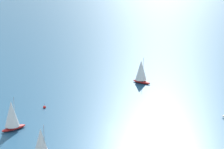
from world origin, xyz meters
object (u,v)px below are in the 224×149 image
object	(u,v)px
sailboat_outer_ring_a	(141,71)
marker_buoy	(44,107)
sailboat_trailing	(41,145)
sailboat_near_centre	(12,115)

from	to	relation	value
sailboat_outer_ring_a	marker_buoy	distance (m)	50.78
sailboat_trailing	marker_buoy	xyz separation A→B (m)	(11.65, -43.03, -4.64)
sailboat_trailing	sailboat_outer_ring_a	distance (m)	83.98
sailboat_near_centre	sailboat_trailing	distance (m)	26.34
sailboat_trailing	sailboat_outer_ring_a	bearing A→B (deg)	-104.83
sailboat_near_centre	sailboat_outer_ring_a	distance (m)	70.80
sailboat_near_centre	sailboat_trailing	xyz separation A→B (m)	(-15.85, 21.03, 0.03)
marker_buoy	sailboat_near_centre	bearing A→B (deg)	79.19
marker_buoy	sailboat_outer_ring_a	bearing A→B (deg)	-130.98
sailboat_trailing	sailboat_near_centre	bearing A→B (deg)	-53.00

